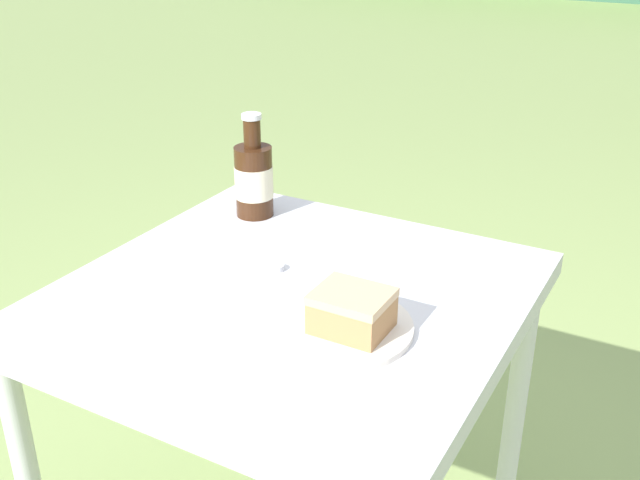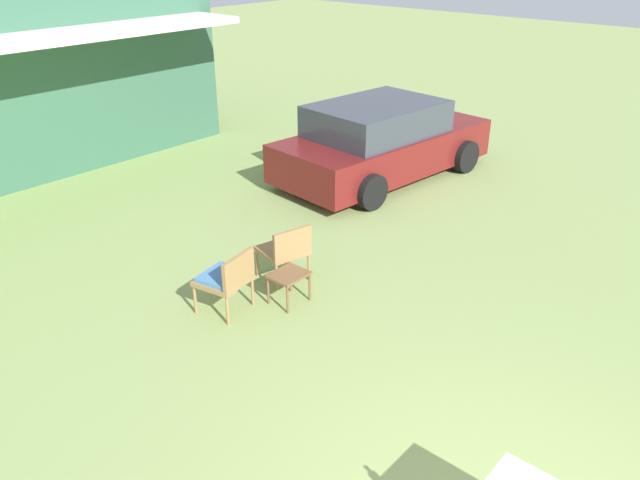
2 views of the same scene
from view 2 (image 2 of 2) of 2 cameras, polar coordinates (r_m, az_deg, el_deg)
The scene contains 4 objects.
parked_car at distance 11.53m, azimuth 5.64°, elevation 8.94°, with size 4.36×2.36×1.40m.
wicker_chair_cushioned at distance 7.41m, azimuth -8.54°, elevation -3.37°, with size 0.64×0.63×0.79m.
wicker_chair_plain at distance 7.98m, azimuth -3.15°, elevation -0.81°, with size 0.66×0.65×0.79m.
garden_side_table at distance 7.57m, azimuth -2.87°, elevation -3.46°, with size 0.44×0.38×0.40m.
Camera 2 is at (-3.08, -0.83, 4.11)m, focal length 35.00 mm.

